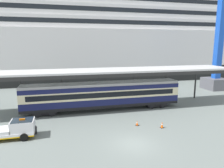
# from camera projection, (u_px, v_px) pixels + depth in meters

# --- Properties ---
(ground_plane) EXTENTS (400.00, 400.00, 0.00)m
(ground_plane) POSITION_uv_depth(u_px,v_px,m) (134.00, 144.00, 20.40)
(ground_plane) COLOR slate
(cruise_ship) EXTENTS (136.93, 22.38, 37.23)m
(cruise_ship) POSITION_uv_depth(u_px,v_px,m) (66.00, 33.00, 57.75)
(cruise_ship) COLOR black
(cruise_ship) RESTS_ON ground
(platform_canopy) EXTENTS (40.78, 5.77, 5.92)m
(platform_canopy) POSITION_uv_depth(u_px,v_px,m) (102.00, 72.00, 30.47)
(platform_canopy) COLOR silver
(platform_canopy) RESTS_ON ground
(train_carriage) EXTENTS (22.77, 2.81, 4.11)m
(train_carriage) POSITION_uv_depth(u_px,v_px,m) (103.00, 95.00, 30.65)
(train_carriage) COLOR black
(train_carriage) RESTS_ON ground
(service_truck) EXTENTS (5.22, 2.29, 2.02)m
(service_truck) POSITION_uv_depth(u_px,v_px,m) (13.00, 129.00, 21.49)
(service_truck) COLOR white
(service_truck) RESTS_ON ground
(traffic_cone_near) EXTENTS (0.36, 0.36, 0.60)m
(traffic_cone_near) POSITION_uv_depth(u_px,v_px,m) (137.00, 123.00, 25.02)
(traffic_cone_near) COLOR black
(traffic_cone_near) RESTS_ON ground
(traffic_cone_mid) EXTENTS (0.36, 0.36, 0.75)m
(traffic_cone_mid) POSITION_uv_depth(u_px,v_px,m) (162.00, 125.00, 24.29)
(traffic_cone_mid) COLOR black
(traffic_cone_mid) RESTS_ON ground
(dockside_crane) EXTENTS (10.87, 4.40, 50.00)m
(dockside_crane) POSITION_uv_depth(u_px,v_px,m) (222.00, 18.00, 43.11)
(dockside_crane) COLOR #595960
(dockside_crane) RESTS_ON ground
(quay_bollard) EXTENTS (0.48, 0.48, 0.96)m
(quay_bollard) POSITION_uv_depth(u_px,v_px,m) (35.00, 129.00, 22.58)
(quay_bollard) COLOR black
(quay_bollard) RESTS_ON ground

